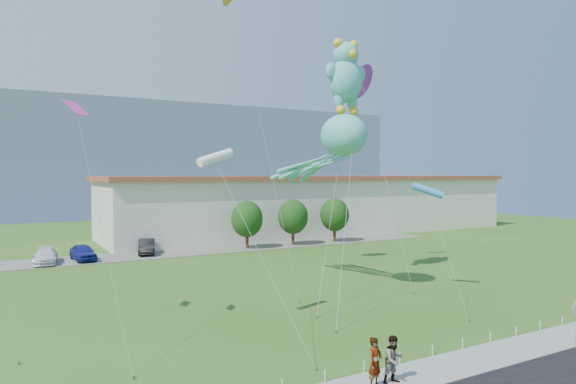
# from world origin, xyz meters

# --- Properties ---
(ground) EXTENTS (160.00, 160.00, 0.00)m
(ground) POSITION_xyz_m (0.00, 0.00, 0.00)
(ground) COLOR #315417
(ground) RESTS_ON ground
(sidewalk) EXTENTS (80.00, 2.50, 0.10)m
(sidewalk) POSITION_xyz_m (0.00, -2.75, 0.05)
(sidewalk) COLOR gray
(sidewalk) RESTS_ON ground
(parking_strip) EXTENTS (70.00, 6.00, 0.06)m
(parking_strip) POSITION_xyz_m (0.00, 35.00, 0.03)
(parking_strip) COLOR #59544C
(parking_strip) RESTS_ON ground
(hill_ridge) EXTENTS (160.00, 50.00, 25.00)m
(hill_ridge) POSITION_xyz_m (0.00, 120.00, 12.50)
(hill_ridge) COLOR slate
(hill_ridge) RESTS_ON ground
(warehouse) EXTENTS (61.00, 15.00, 8.20)m
(warehouse) POSITION_xyz_m (26.00, 44.00, 4.12)
(warehouse) COLOR beige
(warehouse) RESTS_ON ground
(rope_fence) EXTENTS (26.05, 0.05, 0.50)m
(rope_fence) POSITION_xyz_m (0.00, -1.30, 0.25)
(rope_fence) COLOR white
(rope_fence) RESTS_ON ground
(tree_near) EXTENTS (3.60, 3.60, 5.47)m
(tree_near) POSITION_xyz_m (10.00, 34.00, 3.39)
(tree_near) COLOR #3F2B19
(tree_near) RESTS_ON ground
(tree_mid) EXTENTS (3.60, 3.60, 5.47)m
(tree_mid) POSITION_xyz_m (16.00, 34.00, 3.39)
(tree_mid) COLOR #3F2B19
(tree_mid) RESTS_ON ground
(tree_far) EXTENTS (3.60, 3.60, 5.47)m
(tree_far) POSITION_xyz_m (22.00, 34.00, 3.39)
(tree_far) COLOR #3F2B19
(tree_far) RESTS_ON ground
(pedestrian_left) EXTENTS (0.83, 0.68, 1.97)m
(pedestrian_left) POSITION_xyz_m (-1.71, -2.91, 1.08)
(pedestrian_left) COLOR gray
(pedestrian_left) RESTS_ON sidewalk
(pedestrian_right) EXTENTS (0.95, 0.75, 1.91)m
(pedestrian_right) POSITION_xyz_m (-0.81, -2.97, 1.06)
(pedestrian_right) COLOR gray
(pedestrian_right) RESTS_ON sidewalk
(parked_car_white) EXTENTS (2.63, 5.09, 1.41)m
(parked_car_white) POSITION_xyz_m (-10.64, 34.49, 0.77)
(parked_car_white) COLOR silver
(parked_car_white) RESTS_ON parking_strip
(parked_car_blue) EXTENTS (2.27, 4.72, 1.55)m
(parked_car_blue) POSITION_xyz_m (-7.31, 34.63, 0.84)
(parked_car_blue) COLOR navy
(parked_car_blue) RESTS_ON parking_strip
(parked_car_black) EXTENTS (2.75, 4.99, 1.56)m
(parked_car_black) POSITION_xyz_m (-0.90, 35.65, 0.84)
(parked_car_black) COLOR black
(parked_car_black) RESTS_ON parking_strip
(octopus_kite) EXTENTS (6.78, 14.14, 12.59)m
(octopus_kite) POSITION_xyz_m (6.33, 11.83, 10.32)
(octopus_kite) COLOR teal
(octopus_kite) RESTS_ON ground
(teddy_bear_kite) EXTENTS (9.64, 9.05, 19.00)m
(teddy_bear_kite) POSITION_xyz_m (9.42, 14.43, 16.20)
(teddy_bear_kite) COLOR teal
(teddy_bear_kite) RESTS_ON ground
(small_kite_purple) EXTENTS (3.74, 10.32, 17.33)m
(small_kite_purple) POSITION_xyz_m (13.66, 17.70, 16.22)
(small_kite_purple) COLOR purple
(small_kite_purple) RESTS_ON ground
(small_kite_pink) EXTENTS (1.98, 6.73, 12.15)m
(small_kite_pink) POSITION_xyz_m (-10.85, 8.13, 10.34)
(small_kite_pink) COLOR #F035B0
(small_kite_pink) RESTS_ON ground
(small_kite_cyan) EXTENTS (3.25, 7.46, 7.74)m
(small_kite_cyan) POSITION_xyz_m (11.85, 7.96, 7.25)
(small_kite_cyan) COLOR #308BDA
(small_kite_cyan) RESTS_ON ground
(small_kite_white) EXTENTS (1.96, 8.59, 9.78)m
(small_kite_white) POSITION_xyz_m (-4.30, 7.23, 9.26)
(small_kite_white) COLOR white
(small_kite_white) RESTS_ON ground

